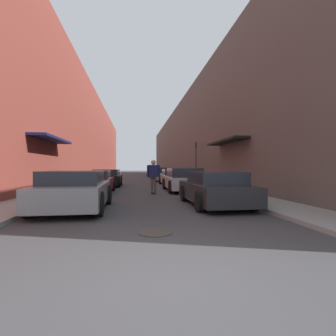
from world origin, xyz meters
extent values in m
plane|color=#38383A|center=(0.00, 26.82, 0.00)|extent=(147.48, 147.48, 0.00)
cube|color=gray|center=(-4.40, 33.52, 0.06)|extent=(1.80, 67.04, 0.12)
cube|color=gray|center=(4.40, 33.52, 0.06)|extent=(1.80, 67.04, 0.12)
cube|color=brown|center=(-7.30, 33.52, 5.48)|extent=(4.00, 67.04, 10.96)
cube|color=#141947|center=(-4.90, 11.73, 2.90)|extent=(1.00, 4.80, 0.12)
cube|color=#564C47|center=(7.30, 33.52, 4.88)|extent=(4.00, 67.04, 9.75)
cube|color=black|center=(4.90, 11.73, 2.90)|extent=(1.00, 4.80, 0.12)
cube|color=gray|center=(-2.36, 5.70, 0.52)|extent=(2.01, 4.07, 0.65)
cube|color=#232833|center=(-2.36, 5.50, 1.06)|extent=(1.74, 2.13, 0.42)
cylinder|color=black|center=(-3.31, 6.95, 0.36)|extent=(0.18, 0.71, 0.71)
cylinder|color=black|center=(-1.42, 6.95, 0.36)|extent=(0.18, 0.71, 0.71)
cylinder|color=black|center=(-3.31, 4.45, 0.36)|extent=(0.18, 0.71, 0.71)
cylinder|color=black|center=(-1.42, 4.45, 0.36)|extent=(0.18, 0.71, 0.71)
cube|color=maroon|center=(-2.56, 11.25, 0.48)|extent=(1.84, 4.30, 0.62)
cube|color=#232833|center=(-2.56, 11.04, 1.00)|extent=(1.60, 2.24, 0.42)
cylinder|color=black|center=(-3.43, 12.57, 0.30)|extent=(0.18, 0.60, 0.60)
cylinder|color=black|center=(-1.69, 12.57, 0.30)|extent=(0.18, 0.60, 0.60)
cylinder|color=black|center=(-3.43, 9.93, 0.30)|extent=(0.18, 0.60, 0.60)
cylinder|color=black|center=(-1.69, 9.93, 0.30)|extent=(0.18, 0.60, 0.60)
cube|color=black|center=(-2.43, 16.23, 0.51)|extent=(1.99, 4.20, 0.62)
cube|color=#232833|center=(-2.43, 16.03, 1.02)|extent=(1.71, 2.20, 0.40)
cylinder|color=black|center=(-3.35, 17.52, 0.36)|extent=(0.18, 0.72, 0.72)
cylinder|color=black|center=(-1.51, 17.52, 0.36)|extent=(0.18, 0.72, 0.72)
cylinder|color=black|center=(-3.35, 14.94, 0.36)|extent=(0.18, 0.72, 0.72)
cylinder|color=black|center=(-1.51, 14.94, 0.36)|extent=(0.18, 0.72, 0.72)
cube|color=#232326|center=(2.42, 6.12, 0.49)|extent=(1.87, 4.28, 0.62)
cube|color=#232833|center=(2.42, 5.91, 1.01)|extent=(1.62, 2.23, 0.42)
cylinder|color=black|center=(1.54, 7.44, 0.33)|extent=(0.18, 0.65, 0.65)
cylinder|color=black|center=(3.30, 7.44, 0.33)|extent=(0.18, 0.65, 0.65)
cylinder|color=black|center=(1.54, 4.80, 0.33)|extent=(0.18, 0.65, 0.65)
cylinder|color=black|center=(3.30, 4.80, 0.33)|extent=(0.18, 0.65, 0.65)
cube|color=#B7B7BC|center=(2.38, 11.96, 0.50)|extent=(1.96, 4.51, 0.63)
cube|color=#232833|center=(2.38, 11.74, 1.07)|extent=(1.72, 2.34, 0.51)
cylinder|color=black|center=(1.43, 13.36, 0.34)|extent=(0.18, 0.69, 0.69)
cylinder|color=black|center=(3.33, 13.36, 0.34)|extent=(0.18, 0.69, 0.69)
cylinder|color=black|center=(1.43, 10.57, 0.34)|extent=(0.18, 0.69, 0.69)
cylinder|color=black|center=(3.33, 10.57, 0.34)|extent=(0.18, 0.69, 0.69)
cube|color=#B7B7BC|center=(2.51, 17.18, 0.49)|extent=(1.76, 4.56, 0.59)
cube|color=#232833|center=(2.51, 16.95, 1.01)|extent=(1.54, 2.37, 0.44)
cylinder|color=black|center=(1.66, 18.59, 0.36)|extent=(0.18, 0.71, 0.71)
cylinder|color=black|center=(3.36, 18.59, 0.36)|extent=(0.18, 0.71, 0.71)
cylinder|color=black|center=(1.66, 15.77, 0.36)|extent=(0.18, 0.71, 0.71)
cylinder|color=black|center=(3.36, 15.77, 0.36)|extent=(0.18, 0.71, 0.71)
cube|color=gray|center=(2.54, 23.00, 0.50)|extent=(2.04, 4.80, 0.62)
cube|color=#232833|center=(2.54, 22.77, 1.04)|extent=(1.75, 2.52, 0.47)
cylinder|color=black|center=(1.60, 24.47, 0.34)|extent=(0.18, 0.68, 0.68)
cylinder|color=black|center=(3.47, 24.47, 0.34)|extent=(0.18, 0.68, 0.68)
cylinder|color=black|center=(1.60, 21.53, 0.34)|extent=(0.18, 0.68, 0.68)
cylinder|color=black|center=(3.47, 21.53, 0.34)|extent=(0.18, 0.68, 0.68)
cube|color=#515459|center=(2.50, 28.65, 0.49)|extent=(1.95, 4.57, 0.63)
cube|color=#232833|center=(2.50, 28.42, 1.07)|extent=(1.68, 2.39, 0.53)
cylinder|color=black|center=(1.60, 30.05, 0.32)|extent=(0.18, 0.64, 0.64)
cylinder|color=black|center=(3.40, 30.05, 0.32)|extent=(0.18, 0.64, 0.64)
cylinder|color=black|center=(1.60, 27.24, 0.32)|extent=(0.18, 0.64, 0.64)
cylinder|color=black|center=(3.40, 27.24, 0.32)|extent=(0.18, 0.64, 0.64)
cube|color=#B7B7BC|center=(2.35, 34.40, 0.51)|extent=(1.98, 4.67, 0.65)
cube|color=#232833|center=(2.35, 34.17, 1.10)|extent=(1.70, 2.45, 0.53)
cylinder|color=black|center=(1.44, 35.84, 0.33)|extent=(0.18, 0.67, 0.67)
cylinder|color=black|center=(3.26, 35.84, 0.33)|extent=(0.18, 0.67, 0.67)
cylinder|color=black|center=(1.44, 32.97, 0.33)|extent=(0.18, 0.67, 0.67)
cylinder|color=black|center=(3.26, 32.97, 0.33)|extent=(0.18, 0.67, 0.67)
cube|color=black|center=(0.53, 10.59, 0.07)|extent=(0.20, 0.78, 0.02)
cylinder|color=beige|center=(0.45, 10.84, 0.03)|extent=(0.03, 0.06, 0.06)
cylinder|color=beige|center=(0.60, 10.84, 0.03)|extent=(0.03, 0.06, 0.06)
cylinder|color=beige|center=(0.45, 10.34, 0.03)|extent=(0.03, 0.06, 0.06)
cylinder|color=beige|center=(0.60, 10.34, 0.03)|extent=(0.03, 0.06, 0.06)
cylinder|color=#47423D|center=(0.44, 10.59, 0.48)|extent=(0.12, 0.12, 0.81)
cylinder|color=#47423D|center=(0.61, 10.59, 0.48)|extent=(0.12, 0.12, 0.81)
cube|color=#191E4C|center=(0.53, 10.59, 1.20)|extent=(0.48, 0.22, 0.62)
sphere|color=tan|center=(0.53, 10.59, 1.64)|extent=(0.26, 0.26, 0.26)
cylinder|color=#191E4C|center=(0.24, 10.59, 1.20)|extent=(0.10, 0.10, 0.59)
cylinder|color=#191E4C|center=(0.82, 10.59, 1.20)|extent=(0.10, 0.10, 0.59)
cylinder|color=#332D28|center=(-0.02, 2.42, 0.01)|extent=(0.70, 0.70, 0.02)
cylinder|color=#2D2D2D|center=(4.76, 18.90, 1.83)|extent=(0.10, 0.10, 3.42)
cube|color=#332D0F|center=(4.76, 18.90, 3.32)|extent=(0.16, 0.16, 0.45)
sphere|color=red|center=(4.76, 18.81, 3.43)|extent=(0.11, 0.11, 0.11)
camera|label=1|loc=(-0.44, -3.07, 1.39)|focal=28.00mm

